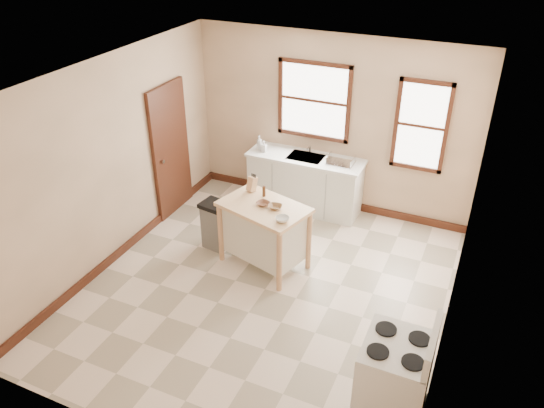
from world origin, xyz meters
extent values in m
plane|color=beige|center=(0.00, 0.00, 0.00)|extent=(5.00, 5.00, 0.00)
plane|color=white|center=(0.00, 0.00, 2.80)|extent=(5.00, 5.00, 0.00)
cube|color=beige|center=(0.00, 2.50, 1.40)|extent=(4.50, 0.04, 2.80)
cube|color=beige|center=(-2.25, 0.00, 1.40)|extent=(0.04, 5.00, 2.80)
cube|color=beige|center=(2.25, 0.00, 1.40)|extent=(0.04, 5.00, 2.80)
cube|color=#3F1D11|center=(-2.21, 1.30, 1.05)|extent=(0.06, 0.90, 2.10)
cube|color=#3F1D11|center=(0.00, 2.47, 0.06)|extent=(4.50, 0.04, 0.12)
cube|color=#3F1D11|center=(-2.22, 0.00, 0.06)|extent=(0.04, 5.00, 0.12)
cylinder|color=silver|center=(-0.30, 2.38, 1.03)|extent=(0.03, 0.03, 0.22)
imported|color=#B2B2B2|center=(-1.09, 2.15, 1.04)|extent=(0.09, 0.09, 0.24)
imported|color=#B2B2B2|center=(-0.99, 2.11, 1.01)|extent=(0.08, 0.08, 0.18)
cylinder|color=#422512|center=(-0.36, 0.75, 1.02)|extent=(0.06, 0.06, 0.15)
imported|color=brown|center=(-0.26, 0.53, 0.96)|extent=(0.21, 0.21, 0.04)
imported|color=brown|center=(-0.08, 0.51, 0.96)|extent=(0.20, 0.20, 0.04)
imported|color=silver|center=(0.12, 0.26, 0.97)|extent=(0.24, 0.24, 0.06)
camera|label=1|loc=(2.31, -4.94, 4.48)|focal=35.00mm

